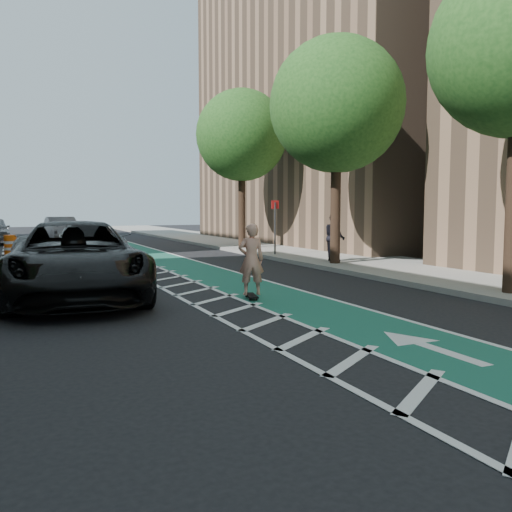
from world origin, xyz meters
TOP-DOWN VIEW (x-y plane):
  - ground at (0.00, 0.00)m, footprint 120.00×120.00m
  - bike_lane at (3.00, 10.00)m, footprint 2.00×90.00m
  - buffer_strip at (1.50, 10.00)m, footprint 1.40×90.00m
  - sidewalk_right at (9.50, 10.00)m, footprint 5.00×90.00m
  - curb_right at (7.05, 10.00)m, footprint 0.12×90.00m
  - building_right_far at (17.50, 20.00)m, footprint 14.00×22.00m
  - tree_r_c at (7.90, 8.00)m, footprint 4.20×4.20m
  - tree_r_d at (7.90, 16.00)m, footprint 4.20×4.20m
  - sign_post at (7.60, 12.00)m, footprint 0.35×0.08m
  - skateboard at (2.30, 2.53)m, footprint 0.39×0.79m
  - skateboarder at (2.30, 2.53)m, footprint 0.69×0.53m
  - suv_near at (-1.46, 4.27)m, footprint 3.50×6.79m
  - suv_far at (0.00, 13.53)m, footprint 2.34×5.49m
  - car_grey at (0.20, 28.82)m, footprint 2.11×4.96m
  - pedestrian at (8.32, 8.37)m, footprint 0.89×1.04m
  - barrel_c at (-2.88, 17.96)m, footprint 0.68×0.68m

SIDE VIEW (x-z plane):
  - ground at x=0.00m, z-range 0.00..0.00m
  - buffer_strip at x=1.50m, z-range 0.00..0.01m
  - bike_lane at x=3.00m, z-range 0.00..0.01m
  - sidewalk_right at x=9.50m, z-range 0.00..0.15m
  - curb_right at x=7.05m, z-range 0.00..0.16m
  - skateboard at x=2.30m, z-range 0.03..0.13m
  - barrel_c at x=-2.88m, z-range -0.03..0.91m
  - suv_far at x=0.00m, z-range 0.00..1.58m
  - car_grey at x=0.20m, z-range 0.00..1.59m
  - suv_near at x=-1.46m, z-range 0.00..1.83m
  - skateboarder at x=2.30m, z-range 0.10..1.78m
  - pedestrian at x=8.32m, z-range 0.15..2.00m
  - sign_post at x=7.60m, z-range 0.11..2.59m
  - tree_r_c at x=7.90m, z-range 1.82..9.72m
  - tree_r_d at x=7.90m, z-range 1.82..9.72m
  - building_right_far at x=17.50m, z-range 0.00..19.00m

